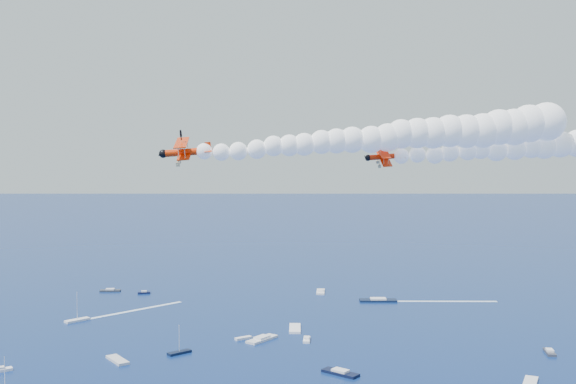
# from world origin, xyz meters

# --- Properties ---
(biplane_lead) EXTENTS (8.11, 9.61, 7.17)m
(biplane_lead) POSITION_xyz_m (24.59, 19.09, 54.76)
(biplane_lead) COLOR red
(biplane_trail) EXTENTS (10.55, 12.06, 7.81)m
(biplane_trail) POSITION_xyz_m (-5.44, 8.03, 55.45)
(biplane_trail) COLOR red
(smoke_trail_lead) EXTENTS (62.24, 33.06, 10.93)m
(smoke_trail_lead) POSITION_xyz_m (54.01, 26.36, 57.07)
(smoke_trail_lead) COLOR white
(smoke_trail_trail) EXTENTS (62.41, 36.78, 10.93)m
(smoke_trail_trail) POSITION_xyz_m (23.69, 16.40, 57.76)
(smoke_trail_trail) COLOR white
(spectator_boats) EXTENTS (213.14, 148.02, 0.70)m
(spectator_boats) POSITION_xyz_m (-2.49, 94.88, 0.35)
(spectator_boats) COLOR silver
(spectator_boats) RESTS_ON ground
(boat_wakes) EXTENTS (138.82, 58.48, 0.04)m
(boat_wakes) POSITION_xyz_m (-15.58, 148.73, 0.03)
(boat_wakes) COLOR white
(boat_wakes) RESTS_ON ground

